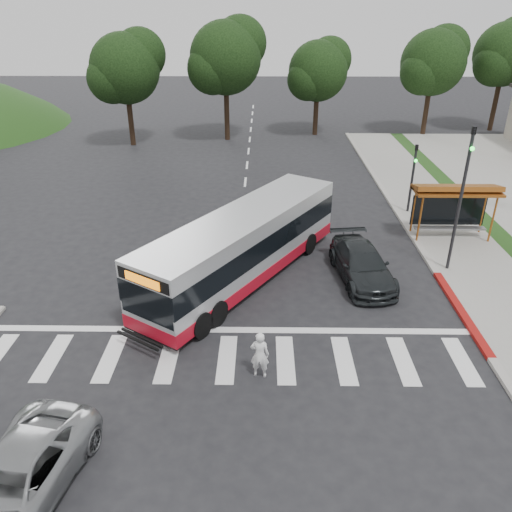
{
  "coord_description": "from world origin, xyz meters",
  "views": [
    {
      "loc": [
        1.19,
        -18.59,
        10.83
      ],
      "look_at": [
        0.93,
        -0.35,
        1.6
      ],
      "focal_mm": 35.0,
      "sensor_mm": 36.0,
      "label": 1
    }
  ],
  "objects_px": {
    "transit_bus": "(244,247)",
    "silver_suv_south": "(15,480)",
    "dark_sedan": "(362,264)",
    "pedestrian": "(260,355)"
  },
  "relations": [
    {
      "from": "pedestrian",
      "to": "silver_suv_south",
      "type": "distance_m",
      "value": 7.46
    },
    {
      "from": "transit_bus",
      "to": "silver_suv_south",
      "type": "height_order",
      "value": "transit_bus"
    },
    {
      "from": "pedestrian",
      "to": "dark_sedan",
      "type": "xyz_separation_m",
      "value": [
        4.4,
        6.47,
        -0.11
      ]
    },
    {
      "from": "silver_suv_south",
      "to": "dark_sedan",
      "type": "bearing_deg",
      "value": 58.14
    },
    {
      "from": "pedestrian",
      "to": "transit_bus",
      "type": "bearing_deg",
      "value": -76.02
    },
    {
      "from": "dark_sedan",
      "to": "silver_suv_south",
      "type": "xyz_separation_m",
      "value": [
        -10.2,
        -11.15,
        -0.03
      ]
    },
    {
      "from": "transit_bus",
      "to": "silver_suv_south",
      "type": "xyz_separation_m",
      "value": [
        -5.08,
        -11.16,
        -0.82
      ]
    },
    {
      "from": "transit_bus",
      "to": "dark_sedan",
      "type": "xyz_separation_m",
      "value": [
        5.13,
        -0.01,
        -0.79
      ]
    },
    {
      "from": "transit_bus",
      "to": "pedestrian",
      "type": "relative_size",
      "value": 7.01
    },
    {
      "from": "dark_sedan",
      "to": "transit_bus",
      "type": "bearing_deg",
      "value": 172.55
    }
  ]
}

